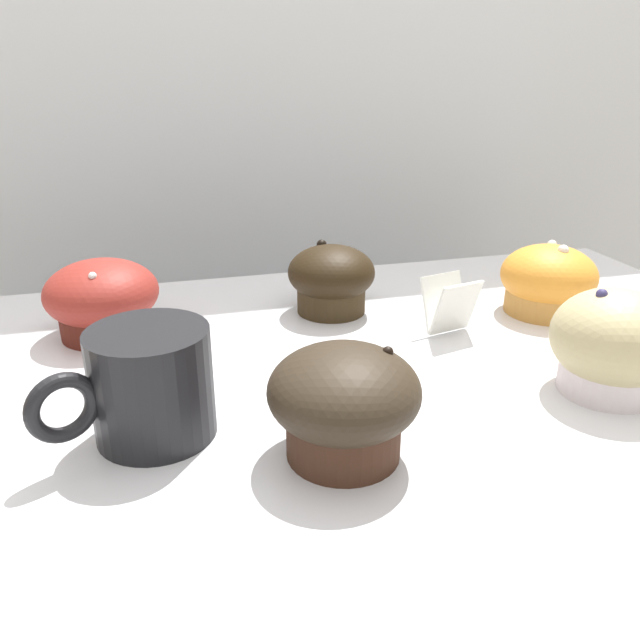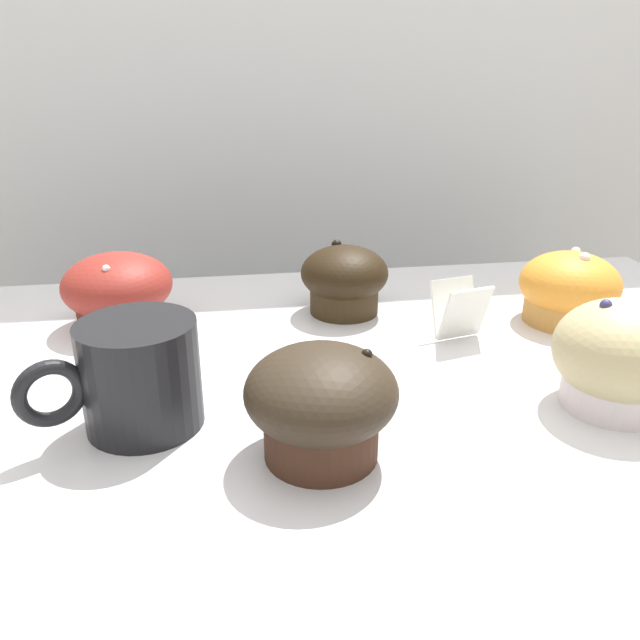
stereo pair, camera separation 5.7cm
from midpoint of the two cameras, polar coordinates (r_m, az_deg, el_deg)
wall_back at (r=1.13m, az=-2.75°, el=7.45°), size 3.20×0.10×1.80m
muffin_front_center at (r=0.57m, az=28.36°, el=-3.17°), size 0.11×0.11×0.09m
muffin_back_left at (r=0.74m, az=23.89°, el=2.52°), size 0.11×0.11×0.08m
muffin_front_left at (r=0.70m, az=4.58°, el=3.69°), size 0.10×0.10×0.08m
muffin_front_right at (r=0.69m, az=-15.74°, el=2.52°), size 0.12×0.12×0.08m
muffin_back_center at (r=0.44m, az=3.86°, el=-7.60°), size 0.11×0.11×0.08m
coffee_cup at (r=0.49m, az=-13.15°, el=-4.84°), size 0.13×0.09×0.09m
price_card at (r=0.66m, az=15.11°, el=0.82°), size 0.06×0.05×0.06m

